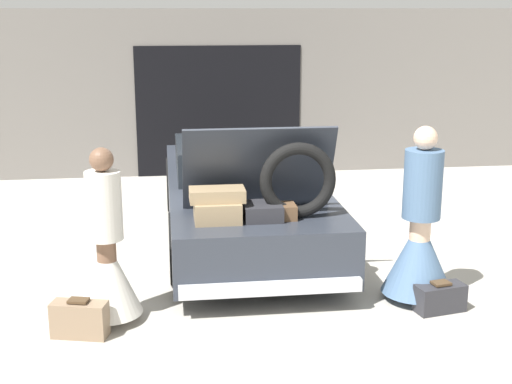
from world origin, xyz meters
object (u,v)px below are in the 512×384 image
suitcase_beside_right_person (440,298)px  person_left (107,261)px  suitcase_beside_left_person (80,319)px  car (243,196)px  person_right (419,240)px

suitcase_beside_right_person → person_left: bearing=176.3°
person_left → suitcase_beside_right_person: size_ratio=3.21×
suitcase_beside_left_person → suitcase_beside_right_person: 3.34m
car → person_left: car is taller
person_right → suitcase_beside_left_person: size_ratio=3.34×
person_right → suitcase_beside_right_person: 0.58m
suitcase_beside_right_person → suitcase_beside_left_person: bearing=-178.1°
car → suitcase_beside_right_person: (1.61, -2.42, -0.43)m
car → suitcase_beside_left_person: size_ratio=9.06×
suitcase_beside_left_person → car: bearing=55.7°
car → person_right: person_right is taller
person_right → person_left: bearing=86.8°
suitcase_beside_left_person → suitcase_beside_right_person: size_ratio=1.03×
suitcase_beside_left_person → person_right: bearing=7.3°
car → suitcase_beside_right_person: bearing=-56.4°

